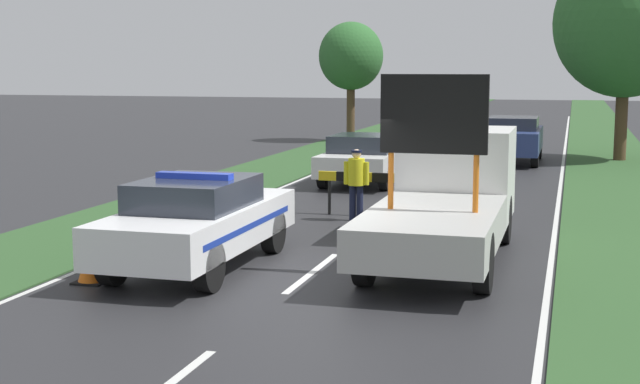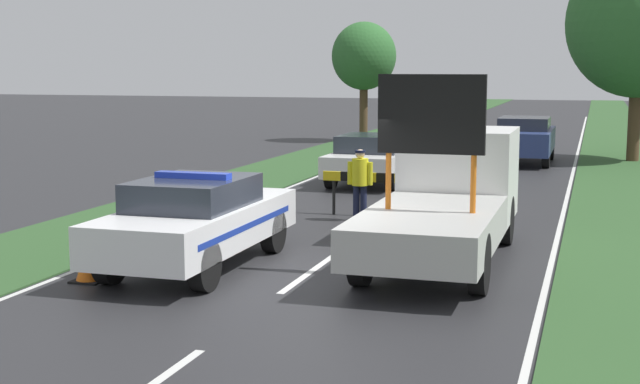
{
  "view_description": "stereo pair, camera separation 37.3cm",
  "coord_description": "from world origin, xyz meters",
  "px_view_note": "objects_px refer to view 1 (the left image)",
  "views": [
    {
      "loc": [
        3.98,
        -13.26,
        3.31
      ],
      "look_at": [
        -0.31,
        1.87,
        1.1
      ],
      "focal_mm": 50.0,
      "sensor_mm": 36.0,
      "label": 1
    },
    {
      "loc": [
        4.34,
        -13.15,
        3.31
      ],
      "look_at": [
        -0.31,
        1.87,
        1.1
      ],
      "focal_mm": 50.0,
      "sensor_mm": 36.0,
      "label": 2
    }
  ],
  "objects_px": {
    "roadside_tree_near_left": "(626,23)",
    "queued_car_hatch_blue": "(513,138)",
    "work_truck": "(448,195)",
    "traffic_cone_centre_front": "(490,199)",
    "road_barrier": "(372,181)",
    "police_officer": "(356,178)",
    "queued_car_wagon_maroon": "(432,126)",
    "queued_car_van_white": "(365,158)",
    "traffic_cone_near_police": "(91,262)",
    "police_car": "(198,220)",
    "pedestrian_civilian": "(410,181)",
    "roadside_tree_near_right": "(351,57)"
  },
  "relations": [
    {
      "from": "police_car",
      "to": "pedestrian_civilian",
      "type": "relative_size",
      "value": 3.11
    },
    {
      "from": "traffic_cone_near_police",
      "to": "roadside_tree_near_right",
      "type": "height_order",
      "value": "roadside_tree_near_right"
    },
    {
      "from": "work_truck",
      "to": "road_barrier",
      "type": "relative_size",
      "value": 2.52
    },
    {
      "from": "traffic_cone_near_police",
      "to": "queued_car_hatch_blue",
      "type": "height_order",
      "value": "queued_car_hatch_blue"
    },
    {
      "from": "work_truck",
      "to": "queued_car_hatch_blue",
      "type": "height_order",
      "value": "work_truck"
    },
    {
      "from": "roadside_tree_near_right",
      "to": "pedestrian_civilian",
      "type": "bearing_deg",
      "value": -72.68
    },
    {
      "from": "police_car",
      "to": "roadside_tree_near_right",
      "type": "distance_m",
      "value": 25.81
    },
    {
      "from": "work_truck",
      "to": "road_barrier",
      "type": "height_order",
      "value": "work_truck"
    },
    {
      "from": "traffic_cone_centre_front",
      "to": "queued_car_van_white",
      "type": "distance_m",
      "value": 5.62
    },
    {
      "from": "work_truck",
      "to": "queued_car_wagon_maroon",
      "type": "xyz_separation_m",
      "value": [
        -3.72,
        22.5,
        -0.27
      ]
    },
    {
      "from": "road_barrier",
      "to": "queued_car_van_white",
      "type": "bearing_deg",
      "value": 109.48
    },
    {
      "from": "road_barrier",
      "to": "queued_car_van_white",
      "type": "distance_m",
      "value": 5.6
    },
    {
      "from": "work_truck",
      "to": "police_officer",
      "type": "bearing_deg",
      "value": -49.49
    },
    {
      "from": "queued_car_hatch_blue",
      "to": "roadside_tree_near_left",
      "type": "distance_m",
      "value": 5.62
    },
    {
      "from": "queued_car_hatch_blue",
      "to": "queued_car_wagon_maroon",
      "type": "height_order",
      "value": "queued_car_hatch_blue"
    },
    {
      "from": "traffic_cone_near_police",
      "to": "traffic_cone_centre_front",
      "type": "distance_m",
      "value": 10.16
    },
    {
      "from": "road_barrier",
      "to": "queued_car_wagon_maroon",
      "type": "distance_m",
      "value": 18.87
    },
    {
      "from": "queued_car_hatch_blue",
      "to": "queued_car_wagon_maroon",
      "type": "distance_m",
      "value": 7.46
    },
    {
      "from": "police_car",
      "to": "work_truck",
      "type": "xyz_separation_m",
      "value": [
        3.82,
        2.16,
        0.27
      ]
    },
    {
      "from": "queued_car_van_white",
      "to": "queued_car_hatch_blue",
      "type": "height_order",
      "value": "queued_car_hatch_blue"
    },
    {
      "from": "traffic_cone_centre_front",
      "to": "roadside_tree_near_left",
      "type": "xyz_separation_m",
      "value": [
        3.43,
        12.63,
        4.56
      ]
    },
    {
      "from": "road_barrier",
      "to": "traffic_cone_near_police",
      "type": "height_order",
      "value": "road_barrier"
    },
    {
      "from": "work_truck",
      "to": "police_officer",
      "type": "height_order",
      "value": "work_truck"
    },
    {
      "from": "police_car",
      "to": "road_barrier",
      "type": "height_order",
      "value": "police_car"
    },
    {
      "from": "police_officer",
      "to": "traffic_cone_centre_front",
      "type": "bearing_deg",
      "value": -130.37
    },
    {
      "from": "queued_car_hatch_blue",
      "to": "roadside_tree_near_right",
      "type": "relative_size",
      "value": 0.87
    },
    {
      "from": "queued_car_hatch_blue",
      "to": "queued_car_wagon_maroon",
      "type": "xyz_separation_m",
      "value": [
        -3.81,
        6.41,
        -0.05
      ]
    },
    {
      "from": "police_officer",
      "to": "queued_car_hatch_blue",
      "type": "distance_m",
      "value": 13.31
    },
    {
      "from": "pedestrian_civilian",
      "to": "queued_car_hatch_blue",
      "type": "bearing_deg",
      "value": 68.97
    },
    {
      "from": "traffic_cone_centre_front",
      "to": "queued_car_hatch_blue",
      "type": "height_order",
      "value": "queued_car_hatch_blue"
    },
    {
      "from": "road_barrier",
      "to": "police_officer",
      "type": "bearing_deg",
      "value": -102.01
    },
    {
      "from": "police_car",
      "to": "queued_car_hatch_blue",
      "type": "height_order",
      "value": "police_car"
    },
    {
      "from": "police_officer",
      "to": "queued_car_wagon_maroon",
      "type": "distance_m",
      "value": 19.53
    },
    {
      "from": "police_car",
      "to": "police_officer",
      "type": "bearing_deg",
      "value": 74.95
    },
    {
      "from": "police_car",
      "to": "work_truck",
      "type": "distance_m",
      "value": 4.39
    },
    {
      "from": "pedestrian_civilian",
      "to": "traffic_cone_near_police",
      "type": "bearing_deg",
      "value": -135.14
    },
    {
      "from": "queued_car_hatch_blue",
      "to": "queued_car_van_white",
      "type": "bearing_deg",
      "value": 62.14
    },
    {
      "from": "pedestrian_civilian",
      "to": "queued_car_van_white",
      "type": "distance_m",
      "value": 6.52
    },
    {
      "from": "queued_car_hatch_blue",
      "to": "roadside_tree_near_right",
      "type": "height_order",
      "value": "roadside_tree_near_right"
    },
    {
      "from": "queued_car_wagon_maroon",
      "to": "police_officer",
      "type": "bearing_deg",
      "value": 93.94
    },
    {
      "from": "traffic_cone_near_police",
      "to": "queued_car_hatch_blue",
      "type": "bearing_deg",
      "value": 75.47
    },
    {
      "from": "work_truck",
      "to": "queued_car_hatch_blue",
      "type": "distance_m",
      "value": 16.1
    },
    {
      "from": "police_officer",
      "to": "traffic_cone_near_police",
      "type": "relative_size",
      "value": 2.35
    },
    {
      "from": "work_truck",
      "to": "traffic_cone_centre_front",
      "type": "distance_m",
      "value": 5.16
    },
    {
      "from": "police_officer",
      "to": "queued_car_wagon_maroon",
      "type": "height_order",
      "value": "police_officer"
    },
    {
      "from": "roadside_tree_near_left",
      "to": "queued_car_hatch_blue",
      "type": "bearing_deg",
      "value": -155.9
    },
    {
      "from": "queued_car_van_white",
      "to": "work_truck",
      "type": "bearing_deg",
      "value": 111.59
    },
    {
      "from": "road_barrier",
      "to": "queued_car_hatch_blue",
      "type": "height_order",
      "value": "queued_car_hatch_blue"
    },
    {
      "from": "roadside_tree_near_right",
      "to": "queued_car_wagon_maroon",
      "type": "bearing_deg",
      "value": -10.63
    },
    {
      "from": "police_officer",
      "to": "pedestrian_civilian",
      "type": "height_order",
      "value": "police_officer"
    }
  ]
}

